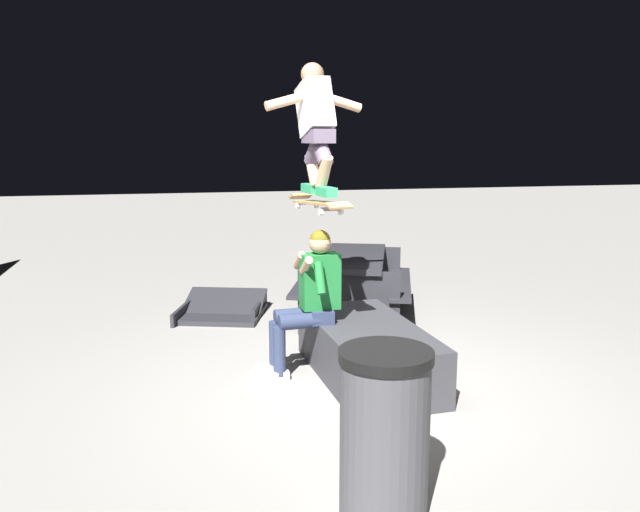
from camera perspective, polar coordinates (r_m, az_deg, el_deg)
ground_plane at (r=5.59m, az=3.75°, el=-11.83°), size 40.00×40.00×0.00m
ledge_box_main at (r=5.77m, az=4.29°, el=-8.53°), size 1.79×0.94×0.48m
person_sitting_on_ledge at (r=5.73m, az=-1.02°, el=-3.51°), size 0.59×0.76×1.32m
skateboard at (r=5.56m, az=-0.14°, el=4.75°), size 1.04×0.36×0.13m
skater_airborne at (r=5.58m, az=-0.36°, el=11.84°), size 0.63×0.89×1.12m
kicker_ramp at (r=7.83m, az=-8.76°, el=-4.90°), size 1.19×1.21×0.32m
picnic_table_back at (r=7.60m, az=3.04°, el=-1.80°), size 2.05×1.83×0.75m
trash_bin at (r=3.73m, az=5.78°, el=-15.51°), size 0.53×0.53×0.98m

